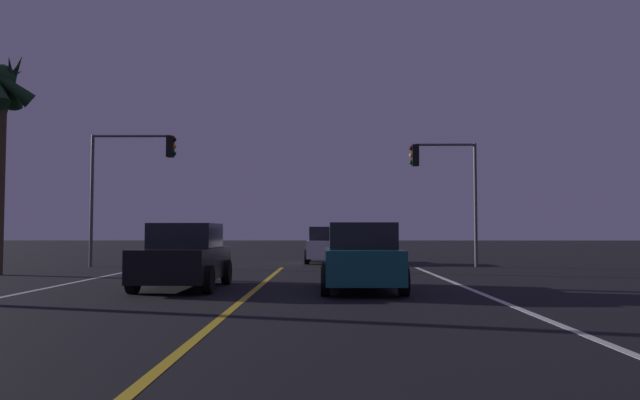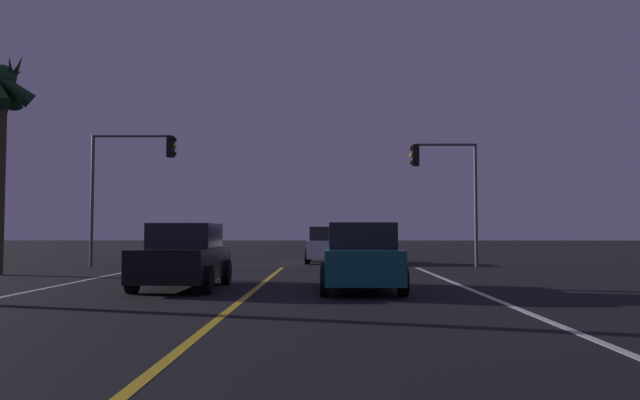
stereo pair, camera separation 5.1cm
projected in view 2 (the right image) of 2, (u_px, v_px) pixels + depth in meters
lane_edge_right at (555, 324)px, 9.93m from camera, size 0.16×30.72×0.01m
lane_center_divider at (213, 323)px, 9.99m from camera, size 0.16×30.72×0.01m
car_ahead_far at (327, 245)px, 29.22m from camera, size 2.02×4.30×1.70m
car_lead_same_lane at (361, 258)px, 15.51m from camera, size 2.02×4.30×1.70m
car_oncoming at (184, 257)px, 16.15m from camera, size 2.02×4.30×1.70m
traffic_light_near_right at (444, 175)px, 25.95m from camera, size 2.84×0.36×5.19m
traffic_light_near_left at (133, 168)px, 26.11m from camera, size 3.63×0.36×5.58m
palm_tree_left_mid at (3, 98)px, 21.41m from camera, size 2.31×2.16×7.78m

